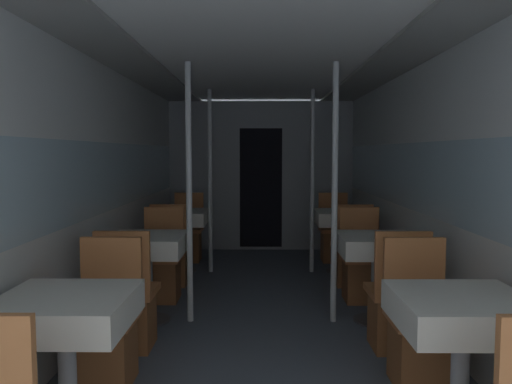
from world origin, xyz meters
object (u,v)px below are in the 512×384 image
Objects in this scene: dining_table_left_0 at (66,317)px; support_pole_left_2 at (210,182)px; dining_table_left_1 at (147,248)px; dining_table_left_2 at (180,220)px; dining_table_right_0 at (462,318)px; support_pole_left_1 at (189,194)px; chair_left_far_0 at (106,339)px; chair_left_far_2 at (188,239)px; chair_right_far_0 at (420,340)px; chair_right_near_2 at (351,259)px; chair_left_near_2 at (172,259)px; dining_table_right_1 at (377,249)px; chair_left_far_1 at (162,271)px; dining_table_right_2 at (342,220)px; chair_right_far_2 at (334,240)px; support_pole_right_2 at (312,182)px; chair_left_near_1 at (129,311)px; chair_right_far_1 at (361,272)px; chair_right_near_1 at (396,312)px; support_pole_right_1 at (335,194)px.

dining_table_left_0 is 0.34× the size of support_pole_left_2.
dining_table_left_0 is 1.83m from dining_table_left_1.
dining_table_left_2 is 1.00× the size of dining_table_right_0.
support_pole_left_2 is (0.00, 1.83, 0.00)m from support_pole_left_1.
chair_left_far_0 is 3.66m from chair_left_far_2.
support_pole_left_1 is 2.19m from chair_right_far_0.
dining_table_left_0 is at bearing -101.57° from support_pole_left_1.
dining_table_left_1 is 2.37m from chair_right_near_2.
chair_right_near_2 is (0.00, 3.03, -0.36)m from dining_table_right_0.
dining_table_right_1 is (2.01, -1.20, 0.36)m from chair_left_near_2.
dining_table_right_1 is at bearing 162.59° from chair_left_far_1.
dining_table_right_2 is at bearing 17.41° from chair_left_near_2.
chair_left_far_2 is (0.00, 1.26, 0.00)m from chair_left_near_2.
chair_right_far_0 and chair_right_far_2 have the same top height.
support_pole_left_1 reaches higher than chair_left_near_2.
chair_left_near_2 is 2.37m from dining_table_right_1.
dining_table_right_0 is at bearing -90.00° from chair_right_near_2.
chair_left_near_2 is 0.41× the size of support_pole_right_2.
dining_table_left_1 is at bearing 180.00° from dining_table_right_1.
chair_left_near_1 is 1.00× the size of chair_right_far_1.
dining_table_left_2 is at bearing 129.25° from chair_right_near_1.
chair_left_far_1 is at bearing -42.32° from chair_right_far_0.
dining_table_left_0 is at bearing -114.07° from support_pole_right_2.
chair_right_far_1 reaches higher than dining_table_right_1.
chair_left_near_1 is 1.94m from support_pole_right_1.
support_pole_left_2 reaches higher than chair_left_near_2.
dining_table_left_0 is 0.83× the size of chair_right_near_2.
dining_table_right_2 is at bearing 90.00° from chair_right_far_2.
support_pole_right_2 is (1.63, 0.00, 0.48)m from dining_table_left_2.
chair_left_near_1 is at bearing -98.66° from support_pole_left_2.
chair_left_near_2 is at bearing -120.75° from support_pole_left_2.
dining_table_left_0 is 4.30m from chair_left_far_2.
dining_table_right_1 is at bearing -78.43° from support_pole_right_2.
chair_left_far_2 reaches higher than dining_table_left_1.
support_pole_left_2 is 1.00× the size of support_pole_right_2.
support_pole_left_2 is at bearing -107.34° from chair_left_far_1.
chair_right_near_2 is at bearing 90.00° from dining_table_right_1.
support_pole_left_1 is 1.93m from dining_table_left_2.
chair_left_near_1 is at bearing 90.00° from dining_table_left_0.
dining_table_left_0 is 4.75m from chair_right_far_2.
chair_right_far_0 reaches higher than dining_table_right_0.
chair_left_near_2 is 3.65m from dining_table_right_0.
dining_table_left_1 is 0.83× the size of chair_right_near_2.
chair_right_near_2 is at bearing -17.41° from dining_table_left_2.
chair_left_far_2 and chair_right_near_1 have the same top height.
support_pole_left_2 is at bearing 114.07° from dining_table_right_0.
chair_left_near_1 is 1.26m from chair_left_far_1.
chair_right_far_1 is at bearing -90.00° from chair_right_far_0.
dining_table_right_0 is 0.83× the size of chair_right_near_1.
chair_left_far_2 is at bearing 0.00° from chair_right_far_2.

